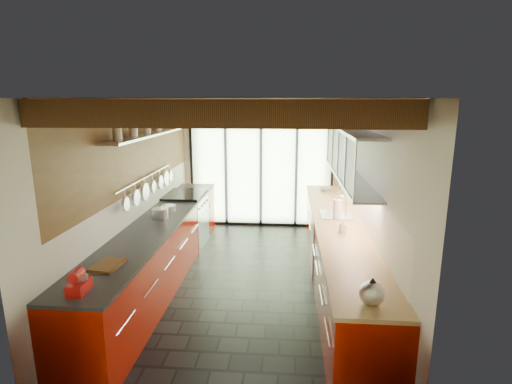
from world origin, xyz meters
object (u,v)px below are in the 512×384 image
Objects in this scene: soap_bottle at (343,227)px; paper_towel at (337,209)px; kettle at (372,292)px; stand_mixer at (79,283)px; bowl at (325,189)px.

paper_towel is at bearing 90.00° from soap_bottle.
kettle is 1.69× the size of soap_bottle.
stand_mixer is 2.54m from kettle.
stand_mixer is 0.90× the size of kettle.
paper_towel is at bearing -90.00° from bowl.
stand_mixer is at bearing 179.86° from kettle.
kettle reaches higher than bowl.
paper_towel is 0.66m from soap_bottle.
paper_towel is 1.84m from bowl.
bowl is (0.00, 2.49, -0.06)m from soap_bottle.
soap_bottle is at bearing 35.88° from stand_mixer.
paper_towel reaches higher than bowl.
bowl is (0.00, 4.34, -0.08)m from kettle.
paper_towel reaches higher than stand_mixer.
kettle is at bearing -90.00° from bowl.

